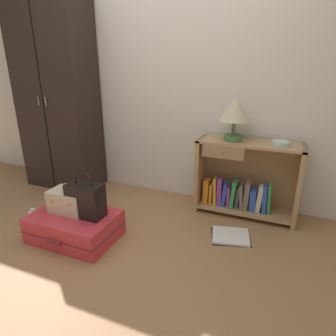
{
  "coord_description": "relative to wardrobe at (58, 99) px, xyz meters",
  "views": [
    {
      "loc": [
        1.18,
        -1.5,
        1.47
      ],
      "look_at": [
        0.23,
        0.8,
        0.55
      ],
      "focal_mm": 31.76,
      "sensor_mm": 36.0,
      "label": 1
    }
  ],
  "objects": [
    {
      "name": "bowl",
      "position": [
        2.43,
        0.03,
        -0.28
      ],
      "size": [
        0.15,
        0.15,
        0.04
      ],
      "primitive_type": "cylinder",
      "color": "silver",
      "rests_on": "bookshelf"
    },
    {
      "name": "table_lamp",
      "position": [
        2.01,
        0.04,
        -0.02
      ],
      "size": [
        0.29,
        0.29,
        0.41
      ],
      "color": "#4C7542",
      "rests_on": "bookshelf"
    },
    {
      "name": "open_book_on_floor",
      "position": [
        2.14,
        -0.43,
        -1.03
      ],
      "size": [
        0.4,
        0.37,
        0.02
      ],
      "color": "white",
      "rests_on": "ground_plane"
    },
    {
      "name": "handbag",
      "position": [
        1.01,
        -0.92,
        -0.67
      ],
      "size": [
        0.3,
        0.17,
        0.39
      ],
      "color": "black",
      "rests_on": "suitcase_large"
    },
    {
      "name": "back_wall",
      "position": [
        1.3,
        0.3,
        0.26
      ],
      "size": [
        6.4,
        0.1,
        2.6
      ],
      "primitive_type": "cube",
      "color": "silver",
      "rests_on": "ground_plane"
    },
    {
      "name": "train_case",
      "position": [
        0.83,
        -0.92,
        -0.72
      ],
      "size": [
        0.32,
        0.22,
        0.26
      ],
      "color": "beige",
      "rests_on": "suitcase_large"
    },
    {
      "name": "wardrobe",
      "position": [
        0.0,
        0.0,
        0.0
      ],
      "size": [
        0.87,
        0.47,
        2.08
      ],
      "color": "black",
      "rests_on": "ground_plane"
    },
    {
      "name": "bookshelf",
      "position": [
        2.15,
        0.06,
        -0.7
      ],
      "size": [
        0.97,
        0.35,
        0.74
      ],
      "color": "tan",
      "rests_on": "ground_plane"
    },
    {
      "name": "ground_plane",
      "position": [
        1.3,
        -1.2,
        -1.04
      ],
      "size": [
        9.0,
        9.0,
        0.0
      ],
      "primitive_type": "plane",
      "color": "#9E7047"
    },
    {
      "name": "suitcase_large",
      "position": [
        0.89,
        -0.96,
        -0.93
      ],
      "size": [
        0.72,
        0.52,
        0.23
      ],
      "color": "#D1333D",
      "rests_on": "ground_plane"
    },
    {
      "name": "bottle",
      "position": [
        0.39,
        -0.93,
        -0.97
      ],
      "size": [
        0.08,
        0.08,
        0.16
      ],
      "color": "white",
      "rests_on": "ground_plane"
    }
  ]
}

